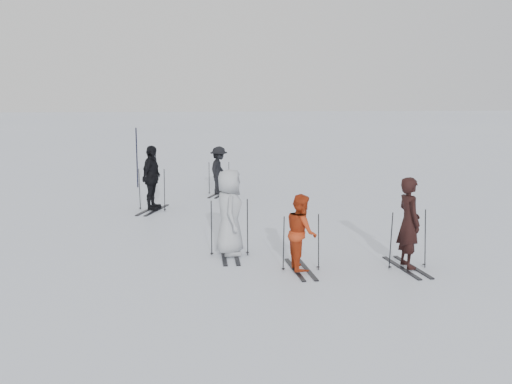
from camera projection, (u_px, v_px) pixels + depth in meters
ground at (259, 240)px, 15.56m from camera, size 120.00×120.00×0.00m
skier_near_dark at (409, 224)px, 13.08m from camera, size 0.55×0.75×1.87m
skier_red at (301, 233)px, 12.97m from camera, size 0.66×0.81×1.55m
skier_grey at (229, 213)px, 14.04m from camera, size 0.62×0.94×1.89m
skier_uphill_left at (152, 179)px, 18.83m from camera, size 0.79×1.20×1.90m
skier_uphill_far at (219, 171)px, 21.45m from camera, size 0.90×1.17×1.59m
skis_near_dark at (408, 239)px, 13.14m from camera, size 1.83×1.17×1.25m
skis_red at (301, 242)px, 13.01m from camera, size 1.71×1.02×1.19m
skis_grey at (230, 227)px, 14.09m from camera, size 1.80×0.98×1.30m
skis_uphill_left at (152, 189)px, 18.89m from camera, size 1.97×1.44×1.29m
skis_uphill_far at (219, 178)px, 21.49m from camera, size 1.75×1.30×1.14m
piste_marker at (137, 158)px, 22.84m from camera, size 0.06×0.06×2.13m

